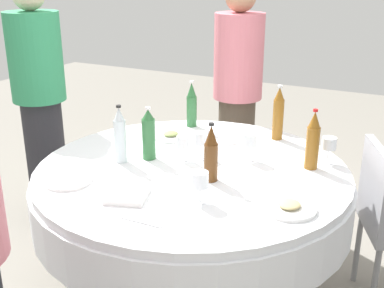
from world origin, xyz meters
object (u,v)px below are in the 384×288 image
Objects in this scene: dining_table at (192,193)px; wine_glass_outer at (183,143)px; bottle_amber_east at (313,141)px; bottle_amber_near at (278,114)px; plate_west at (290,207)px; bottle_brown_outer at (211,154)px; person_south at (40,102)px; plate_mid at (171,136)px; person_right at (237,94)px; wine_glass_inner at (329,144)px; bottle_green_south at (192,105)px; wine_glass_near at (201,140)px; bottle_clear_right at (120,136)px; bottle_green_inner at (149,135)px; plate_far at (68,181)px; wine_glass_front at (250,141)px; wine_glass_mid at (200,181)px.

dining_table is 12.13× the size of wine_glass_outer.
bottle_amber_east is 2.32× the size of wine_glass_outer.
bottle_amber_near is 1.44× the size of plate_west.
bottle_brown_outer is 1.46m from person_south.
plate_mid is at bearing 115.76° from bottle_amber_near.
person_right reaches higher than wine_glass_outer.
person_right is 1.33m from person_south.
wine_glass_inner is 1.85m from person_south.
wine_glass_outer reaches higher than dining_table.
bottle_green_south is 0.52m from wine_glass_near.
person_south reaches higher than bottle_amber_near.
bottle_clear_right is 0.95m from bottle_amber_east.
person_south is (0.14, 1.24, 0.01)m from wine_glass_near.
wine_glass_inner is (-0.22, -0.89, -0.03)m from bottle_green_south.
wine_glass_near is at bearing -57.86° from bottle_green_inner.
wine_glass_inner is at bearing -70.43° from wine_glass_near.
bottle_green_south is 2.10× the size of wine_glass_inner.
bottle_green_inner is at bearing 110.35° from wine_glass_outer.
wine_glass_near is at bearing -83.78° from person_south.
bottle_amber_near is 1.54m from person_south.
wine_glass_outer is at bearing -93.83° from person_right.
dining_table is 0.26m from wine_glass_outer.
person_south is at bearing 107.15° from bottle_green_south.
plate_mid is (-0.03, 0.90, -0.09)m from wine_glass_inner.
person_right reaches higher than plate_far.
plate_far is at bearing 101.41° from plate_west.
bottle_green_south reaches higher than wine_glass_outer.
plate_west is 1.01× the size of plate_far.
bottle_amber_east is 0.52m from bottle_brown_outer.
plate_west is (-0.12, -0.92, -0.13)m from bottle_clear_right.
wine_glass_near is (0.14, -0.23, -0.03)m from bottle_green_inner.
wine_glass_front is at bearing 38.20° from plate_west.
wine_glass_near is 0.99m from person_right.
bottle_green_south is at bearing 33.37° from bottle_brown_outer.
dining_table is 5.00× the size of bottle_amber_near.
wine_glass_front is (-0.04, 0.31, -0.04)m from bottle_amber_east.
plate_far is at bearing 170.71° from plate_mid.
bottle_green_south is 0.89m from bottle_amber_east.
bottle_green_inner is 0.85m from plate_west.
wine_glass_outer is 0.48m from wine_glass_mid.
wine_glass_inner reaches higher than plate_west.
bottle_amber_near is (0.70, -0.60, 0.01)m from bottle_clear_right.
wine_glass_mid reaches higher than wine_glass_outer.
bottle_green_south is (0.58, 0.30, 0.28)m from dining_table.
dining_table is 0.65m from bottle_amber_east.
plate_west is (-0.37, -0.59, -0.08)m from wine_glass_near.
plate_west is 1.01m from plate_far.
plate_mid is at bearing -107.67° from person_right.
dining_table is 7.19× the size of plate_west.
plate_mid is 0.76m from plate_far.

